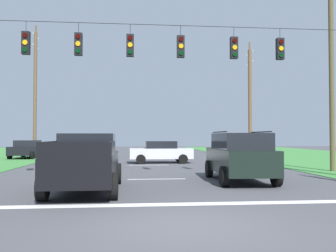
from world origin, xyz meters
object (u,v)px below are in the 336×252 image
object	(u,v)px
suv_black	(239,156)
utility_pole_mid_right	(331,70)
utility_pole_far_left	(35,92)
distant_car_far_parked	(161,152)
distant_car_crossing_white	(89,155)
overhead_signal_span	(161,83)
distant_car_oncoming	(28,149)
utility_pole_far_right	(250,100)
pickup_truck	(86,162)

from	to	relation	value
suv_black	utility_pole_mid_right	distance (m)	8.32
utility_pole_far_left	distant_car_far_parked	bearing A→B (deg)	-32.37
distant_car_crossing_white	overhead_signal_span	bearing A→B (deg)	-55.90
overhead_signal_span	distant_car_oncoming	xyz separation A→B (m)	(-9.98, 16.42, -3.35)
utility_pole_far_right	utility_pole_far_left	xyz separation A→B (m)	(-18.61, -0.02, 0.56)
distant_car_crossing_white	pickup_truck	bearing A→B (deg)	-84.12
pickup_truck	utility_pole_far_left	bearing A→B (deg)	108.85
pickup_truck	utility_pole_far_left	distance (m)	20.91
utility_pole_mid_right	utility_pole_far_right	distance (m)	13.57
distant_car_crossing_white	distant_car_far_parked	bearing A→B (deg)	45.47
distant_car_oncoming	distant_car_far_parked	distance (m)	12.55
utility_pole_far_left	utility_pole_mid_right	bearing A→B (deg)	-36.00
suv_black	distant_car_crossing_white	size ratio (longest dim) A/B	1.11
distant_car_far_parked	distant_car_oncoming	bearing A→B (deg)	148.73
utility_pole_mid_right	pickup_truck	bearing A→B (deg)	-154.50
distant_car_crossing_white	utility_pole_far_right	bearing A→B (deg)	40.32
overhead_signal_span	pickup_truck	size ratio (longest dim) A/B	3.21
distant_car_oncoming	utility_pole_far_right	size ratio (longest dim) A/B	0.43
suv_black	distant_car_far_parked	bearing A→B (deg)	102.50
pickup_truck	distant_car_oncoming	world-z (taller)	pickup_truck
pickup_truck	utility_pole_far_left	world-z (taller)	utility_pole_far_left
utility_pole_mid_right	utility_pole_far_right	xyz separation A→B (m)	(-0.03, 13.56, -0.29)
overhead_signal_span	distant_car_crossing_white	distance (m)	7.35
overhead_signal_span	utility_pole_mid_right	bearing A→B (deg)	16.82
distant_car_far_parked	utility_pole_far_right	xyz separation A→B (m)	(8.47, 6.45, 4.26)
suv_black	distant_car_crossing_white	xyz separation A→B (m)	(-6.81, 6.33, -0.27)
suv_black	utility_pole_far_right	world-z (taller)	utility_pole_far_right
distant_car_far_parked	utility_pole_far_right	distance (m)	11.47
pickup_truck	distant_car_oncoming	bearing A→B (deg)	110.32
utility_pole_mid_right	utility_pole_far_left	distance (m)	23.04
suv_black	utility_pole_far_right	bearing A→B (deg)	70.62
overhead_signal_span	pickup_truck	world-z (taller)	overhead_signal_span
utility_pole_far_left	pickup_truck	bearing A→B (deg)	-71.15
distant_car_far_parked	distant_car_crossing_white	bearing A→B (deg)	-134.53
distant_car_far_parked	utility_pole_mid_right	world-z (taller)	utility_pole_mid_right
suv_black	distant_car_far_parked	world-z (taller)	suv_black
overhead_signal_span	distant_car_crossing_white	world-z (taller)	overhead_signal_span
distant_car_far_parked	utility_pole_far_right	world-z (taller)	utility_pole_far_right
utility_pole_far_left	overhead_signal_span	bearing A→B (deg)	-60.10
distant_car_crossing_white	distant_car_far_parked	distance (m)	6.30
distant_car_oncoming	utility_pole_far_left	bearing A→B (deg)	-8.37
utility_pole_far_right	pickup_truck	bearing A→B (deg)	-121.91
utility_pole_far_right	utility_pole_far_left	world-z (taller)	utility_pole_far_left
distant_car_crossing_white	distant_car_far_parked	world-z (taller)	same
overhead_signal_span	suv_black	distance (m)	4.49
distant_car_far_parked	pickup_truck	bearing A→B (deg)	-105.45
distant_car_far_parked	utility_pole_mid_right	distance (m)	11.98
overhead_signal_span	distant_car_oncoming	size ratio (longest dim) A/B	3.91
pickup_truck	distant_car_far_parked	xyz separation A→B (m)	(3.55, 12.86, -0.18)
distant_car_oncoming	utility_pole_mid_right	distance (m)	24.00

